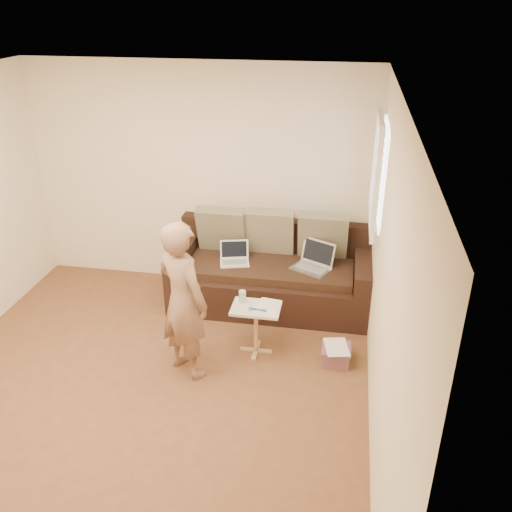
% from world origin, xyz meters
% --- Properties ---
extents(floor, '(4.50, 4.50, 0.00)m').
position_xyz_m(floor, '(0.00, 0.00, 0.00)').
color(floor, brown).
rests_on(floor, ground).
extents(ceiling, '(4.50, 4.50, 0.00)m').
position_xyz_m(ceiling, '(0.00, 0.00, 2.60)').
color(ceiling, white).
rests_on(ceiling, wall_back).
extents(wall_back, '(4.00, 0.00, 4.00)m').
position_xyz_m(wall_back, '(0.00, 2.25, 1.30)').
color(wall_back, beige).
rests_on(wall_back, ground).
extents(wall_right, '(0.00, 4.50, 4.50)m').
position_xyz_m(wall_right, '(2.00, 0.00, 1.30)').
color(wall_right, beige).
rests_on(wall_right, ground).
extents(window_blinds, '(0.12, 0.88, 1.08)m').
position_xyz_m(window_blinds, '(1.95, 1.50, 1.70)').
color(window_blinds, white).
rests_on(window_blinds, wall_right).
extents(sofa, '(2.20, 0.95, 0.85)m').
position_xyz_m(sofa, '(0.90, 1.77, 0.42)').
color(sofa, black).
rests_on(sofa, ground).
extents(pillow_left, '(0.55, 0.29, 0.57)m').
position_xyz_m(pillow_left, '(0.30, 1.99, 0.79)').
color(pillow_left, '#6D6750').
rests_on(pillow_left, sofa).
extents(pillow_mid, '(0.55, 0.27, 0.57)m').
position_xyz_m(pillow_mid, '(0.85, 2.02, 0.79)').
color(pillow_mid, '#747053').
rests_on(pillow_mid, sofa).
extents(pillow_right, '(0.55, 0.28, 0.57)m').
position_xyz_m(pillow_right, '(1.45, 2.02, 0.79)').
color(pillow_right, '#6D6750').
rests_on(pillow_right, sofa).
extents(laptop_silver, '(0.49, 0.44, 0.27)m').
position_xyz_m(laptop_silver, '(1.35, 1.70, 0.52)').
color(laptop_silver, '#B7BABC').
rests_on(laptop_silver, sofa).
extents(laptop_white, '(0.36, 0.30, 0.23)m').
position_xyz_m(laptop_white, '(0.51, 1.69, 0.52)').
color(laptop_white, white).
rests_on(laptop_white, sofa).
extents(person, '(0.67, 0.62, 1.53)m').
position_xyz_m(person, '(0.31, 0.44, 0.76)').
color(person, brown).
rests_on(person, ground).
extents(side_table, '(0.47, 0.33, 0.52)m').
position_xyz_m(side_table, '(0.90, 0.84, 0.26)').
color(side_table, silver).
rests_on(side_table, ground).
extents(drinking_glass, '(0.07, 0.07, 0.12)m').
position_xyz_m(drinking_glass, '(0.75, 0.91, 0.58)').
color(drinking_glass, silver).
rests_on(drinking_glass, side_table).
extents(scissors, '(0.19, 0.13, 0.02)m').
position_xyz_m(scissors, '(0.92, 0.78, 0.52)').
color(scissors, silver).
rests_on(scissors, side_table).
extents(paper_on_table, '(0.25, 0.33, 0.00)m').
position_xyz_m(paper_on_table, '(1.01, 0.86, 0.52)').
color(paper_on_table, white).
rests_on(paper_on_table, side_table).
extents(striped_box, '(0.28, 0.28, 0.17)m').
position_xyz_m(striped_box, '(1.69, 0.80, 0.09)').
color(striped_box, '#D21F57').
rests_on(striped_box, ground).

